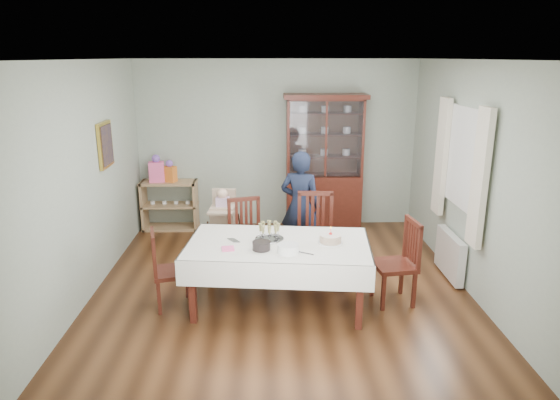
{
  "coord_description": "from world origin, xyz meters",
  "views": [
    {
      "loc": [
        -0.16,
        -5.55,
        2.73
      ],
      "look_at": [
        -0.01,
        0.2,
        1.07
      ],
      "focal_mm": 32.0,
      "sensor_mm": 36.0,
      "label": 1
    }
  ],
  "objects_px": {
    "woman": "(300,206)",
    "high_chair": "(224,231)",
    "chair_end_left": "(171,284)",
    "gift_bag_orange": "(170,172)",
    "champagne_tray": "(269,235)",
    "birthday_cake": "(330,239)",
    "china_cabinet": "(324,161)",
    "chair_end_right": "(395,278)",
    "dining_table": "(278,274)",
    "chair_far_right": "(315,252)",
    "chair_far_left": "(248,253)",
    "sideboard": "(170,205)",
    "gift_bag_pink": "(157,170)"
  },
  "relations": [
    {
      "from": "high_chair",
      "to": "birthday_cake",
      "type": "xyz_separation_m",
      "value": [
        1.3,
        -1.48,
        0.42
      ]
    },
    {
      "from": "china_cabinet",
      "to": "chair_far_left",
      "type": "bearing_deg",
      "value": -122.63
    },
    {
      "from": "dining_table",
      "to": "gift_bag_orange",
      "type": "xyz_separation_m",
      "value": [
        -1.67,
        2.67,
        0.57
      ]
    },
    {
      "from": "birthday_cake",
      "to": "gift_bag_pink",
      "type": "xyz_separation_m",
      "value": [
        -2.45,
        2.7,
        0.19
      ]
    },
    {
      "from": "dining_table",
      "to": "woman",
      "type": "height_order",
      "value": "woman"
    },
    {
      "from": "chair_end_left",
      "to": "gift_bag_orange",
      "type": "relative_size",
      "value": 2.55
    },
    {
      "from": "dining_table",
      "to": "china_cabinet",
      "type": "distance_m",
      "value": 2.88
    },
    {
      "from": "sideboard",
      "to": "chair_far_right",
      "type": "relative_size",
      "value": 0.84
    },
    {
      "from": "chair_end_left",
      "to": "chair_end_right",
      "type": "bearing_deg",
      "value": -103.51
    },
    {
      "from": "chair_far_left",
      "to": "high_chair",
      "type": "distance_m",
      "value": 0.71
    },
    {
      "from": "china_cabinet",
      "to": "chair_end_left",
      "type": "xyz_separation_m",
      "value": [
        -2.0,
        -2.65,
        -0.85
      ]
    },
    {
      "from": "champagne_tray",
      "to": "birthday_cake",
      "type": "height_order",
      "value": "champagne_tray"
    },
    {
      "from": "woman",
      "to": "champagne_tray",
      "type": "xyz_separation_m",
      "value": [
        -0.43,
        -1.28,
        0.06
      ]
    },
    {
      "from": "dining_table",
      "to": "chair_far_left",
      "type": "xyz_separation_m",
      "value": [
        -0.38,
        0.84,
        -0.09
      ]
    },
    {
      "from": "chair_end_right",
      "to": "woman",
      "type": "bearing_deg",
      "value": -150.77
    },
    {
      "from": "dining_table",
      "to": "sideboard",
      "type": "height_order",
      "value": "sideboard"
    },
    {
      "from": "china_cabinet",
      "to": "chair_end_right",
      "type": "height_order",
      "value": "china_cabinet"
    },
    {
      "from": "china_cabinet",
      "to": "chair_far_right",
      "type": "distance_m",
      "value": 2.05
    },
    {
      "from": "chair_far_left",
      "to": "birthday_cake",
      "type": "bearing_deg",
      "value": -57.25
    },
    {
      "from": "champagne_tray",
      "to": "gift_bag_orange",
      "type": "xyz_separation_m",
      "value": [
        -1.57,
        2.57,
        0.14
      ]
    },
    {
      "from": "chair_end_left",
      "to": "woman",
      "type": "xyz_separation_m",
      "value": [
        1.54,
        1.36,
        0.5
      ]
    },
    {
      "from": "dining_table",
      "to": "gift_bag_pink",
      "type": "distance_m",
      "value": 3.32
    },
    {
      "from": "champagne_tray",
      "to": "gift_bag_orange",
      "type": "relative_size",
      "value": 0.92
    },
    {
      "from": "woman",
      "to": "high_chair",
      "type": "height_order",
      "value": "woman"
    },
    {
      "from": "high_chair",
      "to": "gift_bag_orange",
      "type": "xyz_separation_m",
      "value": [
        -0.94,
        1.22,
        0.57
      ]
    },
    {
      "from": "woman",
      "to": "gift_bag_pink",
      "type": "xyz_separation_m",
      "value": [
        -2.21,
        1.29,
        0.23
      ]
    },
    {
      "from": "china_cabinet",
      "to": "birthday_cake",
      "type": "height_order",
      "value": "china_cabinet"
    },
    {
      "from": "birthday_cake",
      "to": "chair_end_right",
      "type": "bearing_deg",
      "value": 6.48
    },
    {
      "from": "birthday_cake",
      "to": "sideboard",
      "type": "bearing_deg",
      "value": 129.93
    },
    {
      "from": "birthday_cake",
      "to": "gift_bag_orange",
      "type": "xyz_separation_m",
      "value": [
        -2.24,
        2.7,
        0.15
      ]
    },
    {
      "from": "high_chair",
      "to": "gift_bag_pink",
      "type": "distance_m",
      "value": 1.78
    },
    {
      "from": "dining_table",
      "to": "champagne_tray",
      "type": "xyz_separation_m",
      "value": [
        -0.1,
        0.09,
        0.44
      ]
    },
    {
      "from": "chair_far_right",
      "to": "birthday_cake",
      "type": "bearing_deg",
      "value": -81.48
    },
    {
      "from": "chair_far_right",
      "to": "gift_bag_pink",
      "type": "xyz_separation_m",
      "value": [
        -2.37,
        1.86,
        0.68
      ]
    },
    {
      "from": "woman",
      "to": "birthday_cake",
      "type": "height_order",
      "value": "woman"
    },
    {
      "from": "chair_end_left",
      "to": "champagne_tray",
      "type": "distance_m",
      "value": 1.24
    },
    {
      "from": "chair_far_right",
      "to": "woman",
      "type": "relative_size",
      "value": 0.7
    },
    {
      "from": "chair_end_right",
      "to": "high_chair",
      "type": "bearing_deg",
      "value": -131.89
    },
    {
      "from": "chair_far_right",
      "to": "gift_bag_pink",
      "type": "relative_size",
      "value": 2.41
    },
    {
      "from": "woman",
      "to": "high_chair",
      "type": "distance_m",
      "value": 1.13
    },
    {
      "from": "gift_bag_pink",
      "to": "chair_far_right",
      "type": "bearing_deg",
      "value": -38.2
    },
    {
      "from": "champagne_tray",
      "to": "chair_end_left",
      "type": "bearing_deg",
      "value": -176.03
    },
    {
      "from": "china_cabinet",
      "to": "birthday_cake",
      "type": "distance_m",
      "value": 2.73
    },
    {
      "from": "chair_far_right",
      "to": "high_chair",
      "type": "xyz_separation_m",
      "value": [
        -1.22,
        0.65,
        0.07
      ]
    },
    {
      "from": "chair_far_right",
      "to": "dining_table",
      "type": "bearing_deg",
      "value": -118.41
    },
    {
      "from": "chair_far_right",
      "to": "champagne_tray",
      "type": "distance_m",
      "value": 1.05
    },
    {
      "from": "chair_far_right",
      "to": "chair_end_right",
      "type": "distance_m",
      "value": 1.13
    },
    {
      "from": "high_chair",
      "to": "champagne_tray",
      "type": "bearing_deg",
      "value": -59.85
    },
    {
      "from": "sideboard",
      "to": "chair_end_left",
      "type": "height_order",
      "value": "chair_end_left"
    },
    {
      "from": "dining_table",
      "to": "chair_end_left",
      "type": "xyz_separation_m",
      "value": [
        -1.2,
        0.02,
        -0.12
      ]
    }
  ]
}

